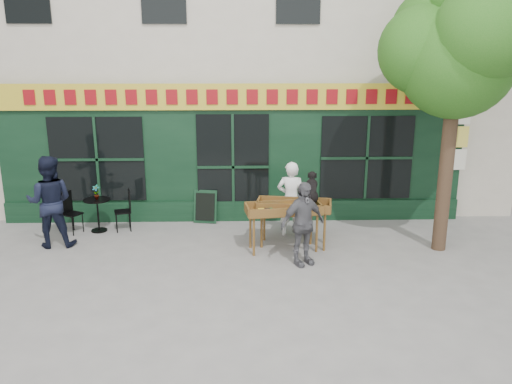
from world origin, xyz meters
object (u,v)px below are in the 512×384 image
(dog, at_px, (312,187))
(man_right, at_px, (303,224))
(bistro_table, at_px, (98,209))
(book_cart_right, at_px, (284,212))
(woman, at_px, (291,199))
(man_left, at_px, (50,202))
(book_cart_center, at_px, (294,208))

(dog, height_order, man_right, man_right)
(bistro_table, bearing_deg, book_cart_right, -17.32)
(dog, height_order, woman, woman)
(bistro_table, relative_size, man_left, 0.39)
(book_cart_center, xyz_separation_m, woman, (0.00, 0.65, 0.02))
(book_cart_center, xyz_separation_m, man_right, (0.06, -1.00, -0.01))
(man_right, relative_size, bistro_table, 2.14)
(book_cart_center, relative_size, dog, 2.64)
(book_cart_center, distance_m, man_right, 1.01)
(dog, xyz_separation_m, book_cart_right, (-0.59, -0.20, -0.47))
(book_cart_center, xyz_separation_m, bistro_table, (-4.38, 1.04, -0.28))
(dog, relative_size, bistro_table, 0.79)
(book_cart_center, bearing_deg, bistro_table, 176.60)
(woman, height_order, man_left, man_left)
(book_cart_center, xyz_separation_m, dog, (0.35, -0.05, 0.47))
(dog, distance_m, man_right, 1.10)
(bistro_table, bearing_deg, book_cart_center, -13.33)
(man_right, bearing_deg, bistro_table, 127.38)
(man_left, bearing_deg, book_cart_center, 172.22)
(man_right, bearing_deg, man_left, 139.56)
(book_cart_center, relative_size, bistro_table, 2.08)
(book_cart_center, relative_size, woman, 0.94)
(man_right, xyz_separation_m, man_left, (-5.14, 1.14, 0.15))
(dog, relative_size, woman, 0.36)
(woman, relative_size, man_right, 1.03)
(book_cart_center, distance_m, dog, 0.59)
(book_cart_center, relative_size, man_left, 0.82)
(man_right, xyz_separation_m, bistro_table, (-4.44, 2.04, -0.27))
(book_cart_right, bearing_deg, woman, 67.31)
(book_cart_right, relative_size, man_right, 0.96)
(man_right, bearing_deg, book_cart_right, 83.88)
(bistro_table, bearing_deg, man_left, -127.87)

